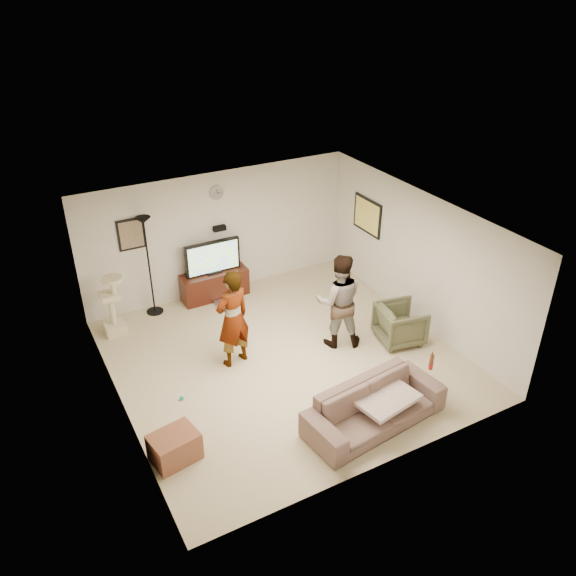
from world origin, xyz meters
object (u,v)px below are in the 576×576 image
sofa (375,406)px  person_right (339,301)px  person_left (233,319)px  cat_tree (111,306)px  side_table (175,447)px  tv (213,257)px  beer_bottle (431,362)px  tv_stand (215,285)px  floor_lamp (149,267)px  armchair (400,324)px

sofa → person_right: bearing=65.6°
person_left → cat_tree: bearing=-64.2°
side_table → tv: bearing=60.6°
beer_bottle → sofa: bearing=180.0°
beer_bottle → side_table: beer_bottle is taller
tv → sofa: 4.62m
tv_stand → person_right: person_right is taller
cat_tree → beer_bottle: cat_tree is taller
tv → floor_lamp: size_ratio=0.57×
floor_lamp → side_table: size_ratio=3.14×
floor_lamp → cat_tree: size_ratio=1.71×
cat_tree → person_left: size_ratio=0.67×
tv → side_table: 4.44m
sofa → beer_bottle: 1.08m
tv → person_left: size_ratio=0.65×
armchair → side_table: bearing=111.4°
tv_stand → armchair: size_ratio=1.74×
tv → cat_tree: 2.15m
tv → side_table: tv is taller
cat_tree → armchair: bearing=-31.3°
tv_stand → floor_lamp: size_ratio=0.68×
person_right → armchair: size_ratio=2.24×
sofa → beer_bottle: beer_bottle is taller
beer_bottle → armchair: beer_bottle is taller
tv → armchair: bearing=-52.8°
floor_lamp → side_table: bearing=-103.2°
beer_bottle → tv: bearing=109.7°
tv → sofa: tv is taller
cat_tree → beer_bottle: (3.73, -4.19, 0.18)m
tv_stand → person_right: bearing=-63.2°
tv → armchair: size_ratio=1.45×
cat_tree → side_table: bearing=-90.8°
person_left → side_table: bearing=31.1°
floor_lamp → person_right: (2.53, -2.55, -0.12)m
sofa → side_table: (-2.79, 0.72, -0.10)m
tv → floor_lamp: (-1.25, 0.02, 0.10)m
beer_bottle → cat_tree: bearing=131.6°
tv → person_right: person_right is taller
tv → armchair: (2.29, -3.01, -0.54)m
side_table → tv_stand: bearing=60.6°
person_left → beer_bottle: (2.17, -2.34, -0.11)m
armchair → tv: bearing=48.4°
tv_stand → beer_bottle: bearing=-70.3°
sofa → beer_bottle: (0.99, 0.00, 0.44)m
tv_stand → armchair: 3.79m
tv → beer_bottle: size_ratio=4.47×
person_right → beer_bottle: size_ratio=6.89×
tv_stand → tv: 0.61m
person_left → armchair: bearing=149.7°
tv_stand → side_table: tv_stand is taller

